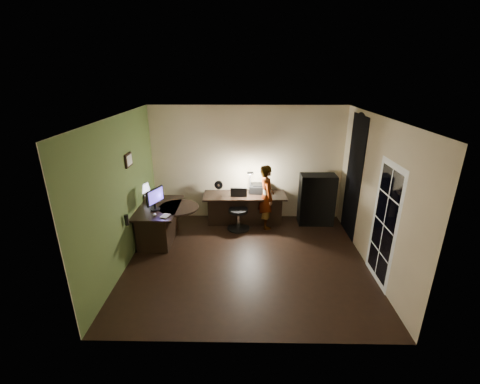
{
  "coord_description": "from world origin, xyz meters",
  "views": [
    {
      "loc": [
        -0.04,
        -5.3,
        3.41
      ],
      "look_at": [
        -0.15,
        1.05,
        1.0
      ],
      "focal_mm": 24.0,
      "sensor_mm": 36.0,
      "label": 1
    }
  ],
  "objects_px": {
    "desk_right": "(245,209)",
    "person": "(266,197)",
    "office_chair": "(238,210)",
    "cabinet": "(317,200)",
    "desk_left": "(160,224)",
    "monitor": "(155,202)"
  },
  "relations": [
    {
      "from": "desk_right",
      "to": "monitor",
      "type": "distance_m",
      "value": 2.16
    },
    {
      "from": "cabinet",
      "to": "office_chair",
      "type": "relative_size",
      "value": 1.31
    },
    {
      "from": "desk_left",
      "to": "monitor",
      "type": "relative_size",
      "value": 2.75
    },
    {
      "from": "desk_right",
      "to": "office_chair",
      "type": "height_order",
      "value": "office_chair"
    },
    {
      "from": "desk_right",
      "to": "monitor",
      "type": "xyz_separation_m",
      "value": [
        -1.8,
        -1.03,
        0.59
      ]
    },
    {
      "from": "cabinet",
      "to": "monitor",
      "type": "bearing_deg",
      "value": -163.44
    },
    {
      "from": "desk_left",
      "to": "desk_right",
      "type": "xyz_separation_m",
      "value": [
        1.78,
        0.88,
        -0.03
      ]
    },
    {
      "from": "desk_right",
      "to": "person",
      "type": "bearing_deg",
      "value": -24.06
    },
    {
      "from": "desk_left",
      "to": "person",
      "type": "relative_size",
      "value": 0.91
    },
    {
      "from": "desk_right",
      "to": "office_chair",
      "type": "xyz_separation_m",
      "value": [
        -0.14,
        -0.32,
        0.1
      ]
    },
    {
      "from": "cabinet",
      "to": "person",
      "type": "relative_size",
      "value": 0.81
    },
    {
      "from": "desk_right",
      "to": "cabinet",
      "type": "relative_size",
      "value": 1.58
    },
    {
      "from": "desk_right",
      "to": "person",
      "type": "relative_size",
      "value": 1.28
    },
    {
      "from": "cabinet",
      "to": "desk_left",
      "type": "bearing_deg",
      "value": -165.77
    },
    {
      "from": "cabinet",
      "to": "person",
      "type": "distance_m",
      "value": 1.21
    },
    {
      "from": "desk_left",
      "to": "cabinet",
      "type": "relative_size",
      "value": 1.12
    },
    {
      "from": "desk_right",
      "to": "person",
      "type": "xyz_separation_m",
      "value": [
        0.49,
        -0.2,
        0.39
      ]
    },
    {
      "from": "office_chair",
      "to": "person",
      "type": "bearing_deg",
      "value": 12.69
    },
    {
      "from": "cabinet",
      "to": "person",
      "type": "bearing_deg",
      "value": -170.45
    },
    {
      "from": "desk_right",
      "to": "cabinet",
      "type": "height_order",
      "value": "cabinet"
    },
    {
      "from": "cabinet",
      "to": "person",
      "type": "xyz_separation_m",
      "value": [
        -1.18,
        -0.2,
        0.14
      ]
    },
    {
      "from": "desk_left",
      "to": "monitor",
      "type": "height_order",
      "value": "monitor"
    }
  ]
}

